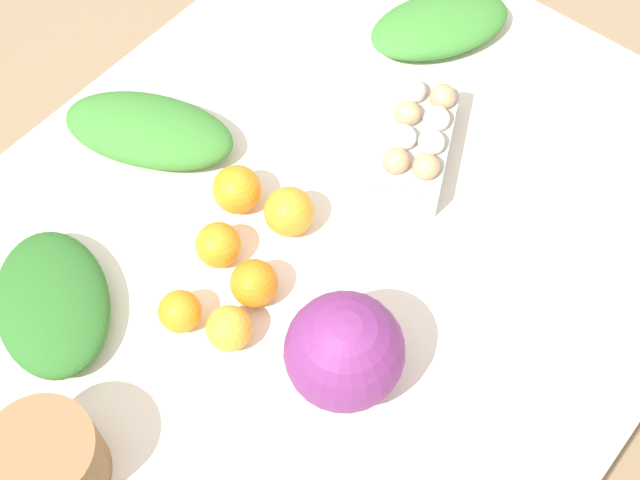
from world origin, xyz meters
name	(u,v)px	position (x,y,z in m)	size (l,w,h in m)	color
ground_plane	(320,416)	(0.00, 0.00, 0.00)	(8.00, 8.00, 0.00)	#937A5B
dining_table	(320,274)	(0.00, 0.00, 0.67)	(1.38, 1.07, 0.75)	silver
cabbage_purple	(344,352)	(-0.15, -0.17, 0.84)	(0.17, 0.17, 0.17)	#7A2D75
egg_carton	(418,139)	(0.24, -0.01, 0.80)	(0.26, 0.20, 0.09)	#A8A8A3
paper_bag	(48,461)	(-0.51, 0.05, 0.81)	(0.15, 0.15, 0.11)	olive
greens_bunch_kale	(52,303)	(-0.34, 0.23, 0.78)	(0.25, 0.17, 0.06)	#2D6B28
greens_bunch_beet_tops	(440,25)	(0.49, 0.12, 0.78)	(0.27, 0.15, 0.06)	#3D8433
greens_bunch_chard	(149,130)	(-0.02, 0.35, 0.79)	(0.29, 0.15, 0.07)	#3D8433
orange_0	(218,245)	(-0.11, 0.11, 0.79)	(0.07, 0.07, 0.07)	orange
orange_1	(237,189)	(-0.02, 0.16, 0.79)	(0.08, 0.08, 0.08)	orange
orange_2	(180,311)	(-0.23, 0.08, 0.78)	(0.07, 0.07, 0.07)	orange
orange_3	(290,210)	(0.00, 0.06, 0.79)	(0.08, 0.08, 0.08)	orange
orange_4	(254,283)	(-0.13, 0.02, 0.79)	(0.07, 0.07, 0.07)	orange
orange_5	(228,328)	(-0.21, 0.00, 0.79)	(0.07, 0.07, 0.07)	#F9A833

